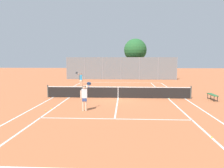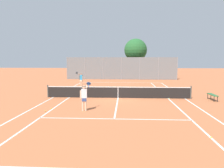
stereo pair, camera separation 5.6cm
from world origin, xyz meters
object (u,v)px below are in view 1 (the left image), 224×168
object	(u,v)px
loose_tennis_ball_3	(212,137)
courtside_bench	(212,95)
loose_tennis_ball_1	(51,108)
tree_behind_left	(135,51)
loose_tennis_ball_2	(169,98)
loose_tennis_ball_0	(46,111)
player_near_side	(84,96)
tennis_net	(118,92)
loose_tennis_ball_4	(148,93)
player_far_left	(81,79)

from	to	relation	value
loose_tennis_ball_3	courtside_bench	size ratio (longest dim) A/B	0.04
loose_tennis_ball_1	tree_behind_left	world-z (taller)	tree_behind_left
loose_tennis_ball_2	tree_behind_left	world-z (taller)	tree_behind_left
loose_tennis_ball_3	loose_tennis_ball_0	bearing A→B (deg)	154.12
player_near_side	tree_behind_left	xyz separation A→B (m)	(4.34, 24.14, 3.71)
tennis_net	loose_tennis_ball_4	bearing A→B (deg)	43.85
player_near_side	courtside_bench	size ratio (longest dim) A/B	1.18
player_near_side	courtside_bench	xyz separation A→B (m)	(9.44, 4.07, -0.52)
loose_tennis_ball_3	courtside_bench	xyz separation A→B (m)	(3.35, 8.50, 0.38)
tennis_net	loose_tennis_ball_3	size ratio (longest dim) A/B	181.82
tennis_net	loose_tennis_ball_2	bearing A→B (deg)	-1.50
player_near_side	tree_behind_left	size ratio (longest dim) A/B	0.27
loose_tennis_ball_0	loose_tennis_ball_2	distance (m)	9.82
loose_tennis_ball_3	player_far_left	bearing A→B (deg)	118.08
loose_tennis_ball_3	player_near_side	bearing A→B (deg)	143.98
player_far_left	courtside_bench	bearing A→B (deg)	-32.80
tennis_net	loose_tennis_ball_2	size ratio (longest dim) A/B	181.82
player_far_left	loose_tennis_ball_1	bearing A→B (deg)	-88.41
loose_tennis_ball_3	courtside_bench	bearing A→B (deg)	68.51
loose_tennis_ball_2	loose_tennis_ball_3	xyz separation A→B (m)	(-0.07, -8.94, 0.00)
tennis_net	courtside_bench	bearing A→B (deg)	-4.21
tennis_net	player_near_side	size ratio (longest dim) A/B	6.76
loose_tennis_ball_0	courtside_bench	world-z (taller)	courtside_bench
loose_tennis_ball_0	tree_behind_left	distance (m)	25.78
player_far_left	loose_tennis_ball_1	xyz separation A→B (m)	(0.32, -11.44, -0.89)
loose_tennis_ball_1	loose_tennis_ball_3	size ratio (longest dim) A/B	1.00
courtside_bench	loose_tennis_ball_1	bearing A→B (deg)	-162.44
player_far_left	courtside_bench	distance (m)	14.30
loose_tennis_ball_2	tree_behind_left	xyz separation A→B (m)	(-1.83, 19.63, 4.61)
player_near_side	loose_tennis_ball_4	size ratio (longest dim) A/B	26.88
player_far_left	loose_tennis_ball_3	world-z (taller)	player_far_left
loose_tennis_ball_1	loose_tennis_ball_3	world-z (taller)	same
loose_tennis_ball_0	loose_tennis_ball_1	size ratio (longest dim) A/B	1.00
loose_tennis_ball_3	loose_tennis_ball_4	bearing A→B (deg)	96.85
loose_tennis_ball_1	tree_behind_left	distance (m)	25.10
loose_tennis_ball_4	courtside_bench	bearing A→B (deg)	-33.66
loose_tennis_ball_3	courtside_bench	world-z (taller)	courtside_bench
loose_tennis_ball_2	loose_tennis_ball_4	xyz separation A→B (m)	(-1.47, 2.72, 0.00)
player_near_side	courtside_bench	world-z (taller)	player_near_side
loose_tennis_ball_1	courtside_bench	size ratio (longest dim) A/B	0.04
player_near_side	player_far_left	bearing A→B (deg)	102.29
loose_tennis_ball_1	tree_behind_left	size ratio (longest dim) A/B	0.01
player_far_left	tree_behind_left	world-z (taller)	tree_behind_left
tennis_net	player_near_side	bearing A→B (deg)	-113.11
loose_tennis_ball_1	player_far_left	bearing A→B (deg)	91.59
player_near_side	loose_tennis_ball_2	size ratio (longest dim) A/B	26.88
player_near_side	tree_behind_left	distance (m)	24.81
player_far_left	tree_behind_left	xyz separation A→B (m)	(6.91, 12.33, 3.71)
tree_behind_left	loose_tennis_ball_2	bearing A→B (deg)	-84.69
loose_tennis_ball_0	tree_behind_left	size ratio (longest dim) A/B	0.01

